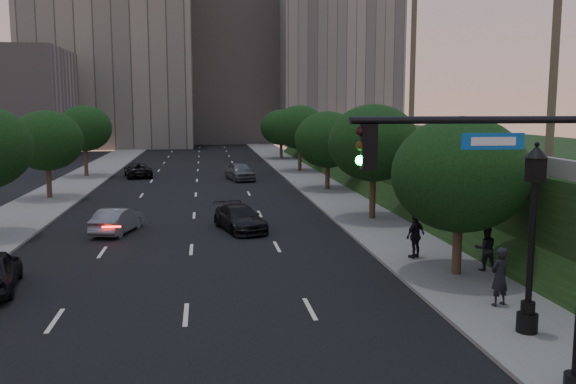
{
  "coord_description": "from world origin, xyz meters",
  "views": [
    {
      "loc": [
        0.66,
        -13.89,
        6.57
      ],
      "look_at": [
        3.57,
        7.13,
        3.6
      ],
      "focal_mm": 38.0,
      "sensor_mm": 36.0,
      "label": 1
    }
  ],
  "objects": [
    {
      "name": "road_surface",
      "position": [
        0.0,
        30.0,
        0.01
      ],
      "size": [
        16.0,
        140.0,
        0.02
      ],
      "primitive_type": "cube",
      "color": "black",
      "rests_on": "ground"
    },
    {
      "name": "sidewalk_right",
      "position": [
        10.25,
        30.0,
        0.07
      ],
      "size": [
        4.5,
        140.0,
        0.15
      ],
      "primitive_type": "cube",
      "color": "slate",
      "rests_on": "ground"
    },
    {
      "name": "sidewalk_left",
      "position": [
        -10.25,
        30.0,
        0.07
      ],
      "size": [
        4.5,
        140.0,
        0.15
      ],
      "primitive_type": "cube",
      "color": "slate",
      "rests_on": "ground"
    },
    {
      "name": "embankment",
      "position": [
        22.0,
        28.0,
        2.0
      ],
      "size": [
        18.0,
        90.0,
        4.0
      ],
      "primitive_type": "cube",
      "color": "black",
      "rests_on": "ground"
    },
    {
      "name": "parapet_wall",
      "position": [
        13.5,
        28.0,
        4.35
      ],
      "size": [
        0.35,
        90.0,
        0.7
      ],
      "primitive_type": "cube",
      "color": "slate",
      "rests_on": "embankment"
    },
    {
      "name": "office_block_left",
      "position": [
        -14.0,
        92.0,
        16.0
      ],
      "size": [
        26.0,
        20.0,
        32.0
      ],
      "primitive_type": "cube",
      "color": "gray",
      "rests_on": "ground"
    },
    {
      "name": "office_block_mid",
      "position": [
        6.0,
        102.0,
        13.0
      ],
      "size": [
        22.0,
        18.0,
        26.0
      ],
      "primitive_type": "cube",
      "color": "gray",
      "rests_on": "ground"
    },
    {
      "name": "office_block_right",
      "position": [
        24.0,
        96.0,
        18.0
      ],
      "size": [
        20.0,
        22.0,
        36.0
      ],
      "primitive_type": "cube",
      "color": "gray",
      "rests_on": "ground"
    },
    {
      "name": "tree_right_a",
      "position": [
        10.3,
        8.0,
        4.02
      ],
      "size": [
        5.2,
        5.2,
        6.24
      ],
      "color": "#38281C",
      "rests_on": "ground"
    },
    {
      "name": "tree_right_b",
      "position": [
        10.3,
        20.0,
        4.52
      ],
      "size": [
        5.2,
        5.2,
        6.74
      ],
      "color": "#38281C",
      "rests_on": "ground"
    },
    {
      "name": "tree_right_c",
      "position": [
        10.3,
        33.0,
        4.02
      ],
      "size": [
        5.2,
        5.2,
        6.24
      ],
      "color": "#38281C",
      "rests_on": "ground"
    },
    {
      "name": "tree_right_d",
      "position": [
        10.3,
        47.0,
        4.52
      ],
      "size": [
        5.2,
        5.2,
        6.74
      ],
      "color": "#38281C",
      "rests_on": "ground"
    },
    {
      "name": "tree_right_e",
      "position": [
        10.3,
        62.0,
        4.02
      ],
      "size": [
        5.2,
        5.2,
        6.24
      ],
      "color": "#38281C",
      "rests_on": "ground"
    },
    {
      "name": "tree_left_c",
      "position": [
        -10.3,
        31.0,
        4.21
      ],
      "size": [
        5.0,
        5.0,
        6.34
      ],
      "color": "#38281C",
      "rests_on": "ground"
    },
    {
      "name": "tree_left_d",
      "position": [
        -10.3,
        45.0,
        4.58
      ],
      "size": [
        5.0,
        5.0,
        6.71
      ],
      "color": "#38281C",
      "rests_on": "ground"
    },
    {
      "name": "traffic_signal_mast",
      "position": [
        7.94,
        -1.7,
        3.67
      ],
      "size": [
        5.68,
        0.56,
        7.0
      ],
      "color": "black",
      "rests_on": "ground"
    },
    {
      "name": "street_lamp",
      "position": [
        9.78,
        1.81,
        2.63
      ],
      "size": [
        0.64,
        0.64,
        5.62
      ],
      "color": "black",
      "rests_on": "ground"
    },
    {
      "name": "sedan_mid_left",
      "position": [
        -3.89,
        18.38,
        0.68
      ],
      "size": [
        2.45,
        4.33,
        1.35
      ],
      "primitive_type": "imported",
      "rotation": [
        0.0,
        0.0,
        2.88
      ],
      "color": "slate",
      "rests_on": "ground"
    },
    {
      "name": "sedan_far_left",
      "position": [
        -5.51,
        44.49,
        0.68
      ],
      "size": [
        3.18,
        5.26,
        1.37
      ],
      "primitive_type": "imported",
      "rotation": [
        0.0,
        0.0,
        3.34
      ],
      "color": "black",
      "rests_on": "ground"
    },
    {
      "name": "sedan_near_right",
      "position": [
        2.5,
        18.15,
        0.67
      ],
      "size": [
        3.08,
        4.99,
        1.35
      ],
      "primitive_type": "imported",
      "rotation": [
        0.0,
        0.0,
        0.27
      ],
      "color": "black",
      "rests_on": "ground"
    },
    {
      "name": "sedan_far_right",
      "position": [
        3.83,
        40.74,
        0.82
      ],
      "size": [
        2.87,
        5.11,
        1.64
      ],
      "primitive_type": "imported",
      "rotation": [
        0.0,
        0.0,
        0.2
      ],
      "color": "#55585C",
      "rests_on": "ground"
    },
    {
      "name": "pedestrian_a",
      "position": [
        10.1,
        4.17,
        1.12
      ],
      "size": [
        0.82,
        0.68,
        1.93
      ],
      "primitive_type": "imported",
      "rotation": [
        0.0,
        0.0,
        3.5
      ],
      "color": "black",
      "rests_on": "sidewalk_right"
    },
    {
      "name": "pedestrian_b",
      "position": [
        11.61,
        8.29,
        1.03
      ],
      "size": [
        0.96,
        0.8,
        1.76
      ],
      "primitive_type": "imported",
      "rotation": [
        0.0,
        0.0,
        2.97
      ],
      "color": "black",
      "rests_on": "sidewalk_right"
    },
    {
      "name": "pedestrian_c",
      "position": [
        9.57,
        10.63,
        1.11
      ],
      "size": [
        1.2,
        1.01,
        1.92
      ],
      "primitive_type": "imported",
      "rotation": [
        0.0,
        0.0,
        3.72
      ],
      "color": "black",
      "rests_on": "sidewalk_right"
    }
  ]
}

